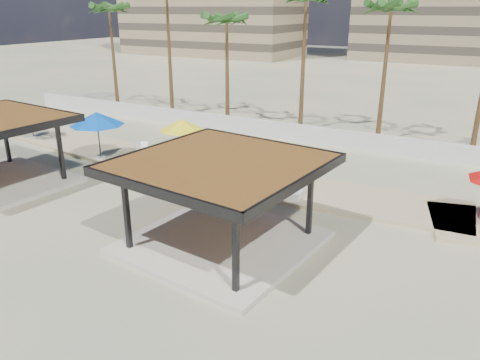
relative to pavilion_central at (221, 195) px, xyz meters
The scene contains 13 objects.
ground 2.49m from the pavilion_central, 168.30° to the right, with size 200.00×200.00×0.00m, color #CCBA87.
promenade 7.72m from the pavilion_central, 84.36° to the left, with size 44.45×7.97×0.24m.
boundary_wall 15.86m from the pavilion_central, 94.61° to the left, with size 56.00×0.30×1.20m, color silver.
pavilion_central is the anchor object (origin of this frame).
umbrella_a 20.90m from the pavilion_central, 161.02° to the left, with size 3.16×3.16×2.26m.
umbrella_b 10.97m from the pavilion_central, 133.62° to the left, with size 3.24×3.24×2.48m.
umbrella_f 13.24m from the pavilion_central, 155.26° to the left, with size 3.30×3.30×2.90m.
lounger_a 12.26m from the pavilion_central, 145.94° to the left, with size 1.42×2.14×0.78m.
lounger_b 6.35m from the pavilion_central, 83.49° to the left, with size 0.97×2.15×0.78m.
palm_a 29.35m from the pavilion_central, 140.99° to the left, with size 3.00×3.00×9.65m.
palm_c 21.34m from the pavilion_central, 119.93° to the left, with size 3.00×3.00×8.90m.
palm_d 20.37m from the pavilion_central, 102.90° to the left, with size 3.00×3.00×10.39m.
palm_e 19.33m from the pavilion_central, 84.55° to the left, with size 3.00×3.00×9.77m.
Camera 1 is at (10.01, -13.90, 8.91)m, focal length 35.00 mm.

